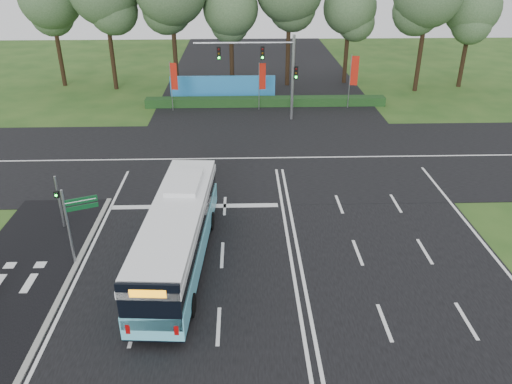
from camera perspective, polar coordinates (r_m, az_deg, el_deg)
ground at (r=24.47m, az=3.93°, el=-7.13°), size 120.00×120.00×0.00m
road_main at (r=24.46m, az=3.93°, el=-7.09°), size 20.00×120.00×0.04m
road_cross at (r=35.03m, az=2.11°, el=3.89°), size 120.00×14.00×0.05m
bike_path at (r=24.18m, az=-26.88°, el=-10.81°), size 5.00×18.00×0.06m
kerb_strip at (r=23.25m, az=-21.44°, el=-11.09°), size 0.25×18.00×0.12m
city_bus at (r=23.16m, az=-8.93°, el=-4.78°), size 3.09×11.39×3.23m
pedestrian_signal at (r=27.68m, az=-21.60°, el=-0.92°), size 0.27×0.40×2.99m
street_sign at (r=24.08m, az=-20.05°, el=-2.67°), size 1.41×0.63×3.86m
banner_flag_left at (r=45.12m, az=-9.44°, el=12.60°), size 0.64×0.16×4.37m
banner_flag_mid at (r=44.84m, az=0.64°, el=12.77°), size 0.62×0.18×4.26m
banner_flag_right at (r=46.07m, az=11.05°, el=13.09°), size 0.70×0.18×4.81m
traffic_light_gantry at (r=41.75m, az=1.74°, el=14.35°), size 8.41×0.28×7.00m
hedge at (r=46.67m, az=1.12°, el=10.28°), size 22.00×1.20×0.80m
blue_hoarding at (r=48.87m, az=-3.81°, el=11.84°), size 10.00×0.30×2.20m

